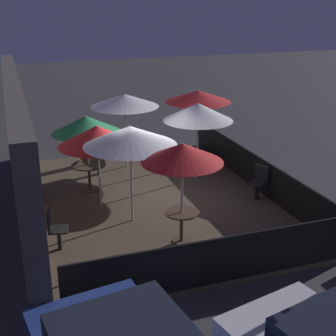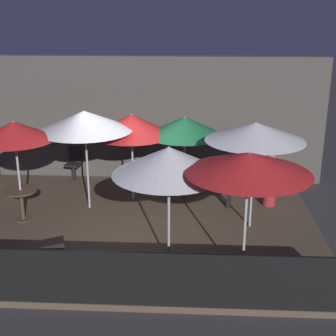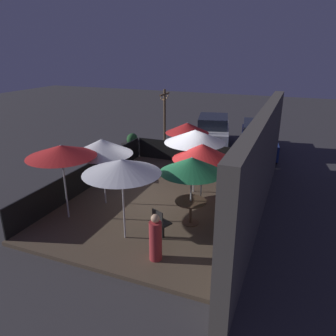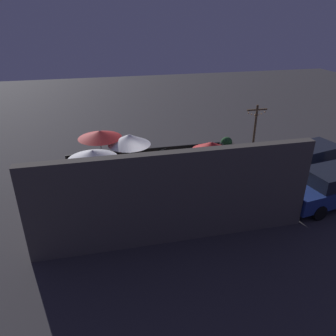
{
  "view_description": "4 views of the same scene",
  "coord_description": "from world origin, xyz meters",
  "px_view_note": "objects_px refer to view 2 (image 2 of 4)",
  "views": [
    {
      "loc": [
        -10.99,
        3.39,
        5.24
      ],
      "look_at": [
        -0.64,
        -0.21,
        1.2
      ],
      "focal_mm": 50.0,
      "sensor_mm": 36.0,
      "label": 1
    },
    {
      "loc": [
        1.39,
        -9.4,
        4.65
      ],
      "look_at": [
        0.87,
        0.24,
        1.36
      ],
      "focal_mm": 50.0,
      "sensor_mm": 36.0,
      "label": 2
    },
    {
      "loc": [
        9.66,
        4.16,
        5.16
      ],
      "look_at": [
        0.15,
        0.31,
        1.4
      ],
      "focal_mm": 35.0,
      "sensor_mm": 36.0,
      "label": 3
    },
    {
      "loc": [
        2.42,
        12.67,
        7.57
      ],
      "look_at": [
        -0.53,
        -0.2,
        1.2
      ],
      "focal_mm": 35.0,
      "sensor_mm": 36.0,
      "label": 4
    }
  ],
  "objects_px": {
    "patio_umbrella_2": "(255,132)",
    "patio_umbrella_1": "(185,126)",
    "patio_umbrella_3": "(169,161)",
    "patio_umbrella_5": "(132,125)",
    "patio_chair_0": "(232,189)",
    "patio_chair_1": "(52,265)",
    "dining_table_1": "(184,177)",
    "dining_table_0": "(21,196)",
    "patio_umbrella_6": "(249,163)",
    "patio_chair_2": "(74,162)",
    "patio_umbrella_0": "(14,131)",
    "patron_0": "(270,182)",
    "patio_umbrella_4": "(85,121)"
  },
  "relations": [
    {
      "from": "patio_umbrella_2",
      "to": "patio_umbrella_1",
      "type": "bearing_deg",
      "value": 135.69
    },
    {
      "from": "patio_umbrella_3",
      "to": "patio_umbrella_5",
      "type": "xyz_separation_m",
      "value": [
        -1.05,
        3.09,
        -0.11
      ]
    },
    {
      "from": "patio_umbrella_3",
      "to": "patio_umbrella_1",
      "type": "bearing_deg",
      "value": 86.05
    },
    {
      "from": "patio_chair_0",
      "to": "patio_chair_1",
      "type": "distance_m",
      "value": 4.88
    },
    {
      "from": "patio_umbrella_3",
      "to": "dining_table_1",
      "type": "relative_size",
      "value": 2.41
    },
    {
      "from": "dining_table_1",
      "to": "patio_chair_0",
      "type": "bearing_deg",
      "value": -23.5
    },
    {
      "from": "patio_umbrella_1",
      "to": "patio_umbrella_2",
      "type": "xyz_separation_m",
      "value": [
        1.48,
        -1.44,
        0.25
      ]
    },
    {
      "from": "dining_table_0",
      "to": "dining_table_1",
      "type": "relative_size",
      "value": 0.77
    },
    {
      "from": "patio_umbrella_2",
      "to": "patio_umbrella_5",
      "type": "xyz_separation_m",
      "value": [
        -2.75,
        1.39,
        -0.22
      ]
    },
    {
      "from": "patio_umbrella_6",
      "to": "patio_chair_0",
      "type": "xyz_separation_m",
      "value": [
        0.05,
        3.2,
        -1.7
      ]
    },
    {
      "from": "patio_umbrella_5",
      "to": "patio_umbrella_2",
      "type": "bearing_deg",
      "value": -26.78
    },
    {
      "from": "patio_umbrella_1",
      "to": "patio_umbrella_5",
      "type": "height_order",
      "value": "patio_umbrella_5"
    },
    {
      "from": "patio_umbrella_5",
      "to": "dining_table_1",
      "type": "distance_m",
      "value": 1.83
    },
    {
      "from": "dining_table_1",
      "to": "patio_chair_2",
      "type": "bearing_deg",
      "value": 157.48
    },
    {
      "from": "dining_table_0",
      "to": "patio_chair_2",
      "type": "bearing_deg",
      "value": 78.32
    },
    {
      "from": "dining_table_0",
      "to": "patio_chair_2",
      "type": "relative_size",
      "value": 0.79
    },
    {
      "from": "patio_umbrella_1",
      "to": "patio_umbrella_5",
      "type": "bearing_deg",
      "value": -177.45
    },
    {
      "from": "patio_umbrella_0",
      "to": "patron_0",
      "type": "xyz_separation_m",
      "value": [
        5.68,
        1.14,
        -1.49
      ]
    },
    {
      "from": "dining_table_0",
      "to": "patio_chair_0",
      "type": "bearing_deg",
      "value": 10.52
    },
    {
      "from": "patio_umbrella_1",
      "to": "patio_chair_0",
      "type": "relative_size",
      "value": 2.33
    },
    {
      "from": "patio_umbrella_0",
      "to": "dining_table_1",
      "type": "height_order",
      "value": "patio_umbrella_0"
    },
    {
      "from": "patio_umbrella_1",
      "to": "patio_chair_0",
      "type": "height_order",
      "value": "patio_umbrella_1"
    },
    {
      "from": "patio_chair_1",
      "to": "patio_chair_2",
      "type": "height_order",
      "value": "patio_chair_2"
    },
    {
      "from": "patio_umbrella_3",
      "to": "patio_umbrella_2",
      "type": "bearing_deg",
      "value": 45.15
    },
    {
      "from": "patio_umbrella_2",
      "to": "dining_table_0",
      "type": "xyz_separation_m",
      "value": [
        -5.1,
        0.06,
        -1.58
      ]
    },
    {
      "from": "patio_umbrella_2",
      "to": "patio_chair_0",
      "type": "relative_size",
      "value": 2.57
    },
    {
      "from": "patio_umbrella_6",
      "to": "dining_table_1",
      "type": "height_order",
      "value": "patio_umbrella_6"
    },
    {
      "from": "patio_umbrella_4",
      "to": "dining_table_1",
      "type": "distance_m",
      "value": 2.8
    },
    {
      "from": "patio_umbrella_1",
      "to": "dining_table_1",
      "type": "xyz_separation_m",
      "value": [
        0.0,
        -0.0,
        -1.29
      ]
    },
    {
      "from": "dining_table_0",
      "to": "patron_0",
      "type": "xyz_separation_m",
      "value": [
        5.68,
        1.14,
        0.02
      ]
    },
    {
      "from": "patio_umbrella_0",
      "to": "patio_umbrella_4",
      "type": "distance_m",
      "value": 1.55
    },
    {
      "from": "patio_chair_2",
      "to": "patron_0",
      "type": "relative_size",
      "value": 0.73
    },
    {
      "from": "patio_chair_1",
      "to": "patron_0",
      "type": "relative_size",
      "value": 0.72
    },
    {
      "from": "patio_umbrella_6",
      "to": "patio_chair_2",
      "type": "bearing_deg",
      "value": 129.97
    },
    {
      "from": "dining_table_1",
      "to": "patio_chair_1",
      "type": "xyz_separation_m",
      "value": [
        -2.11,
        -4.14,
        -0.1
      ]
    },
    {
      "from": "patio_chair_0",
      "to": "patron_0",
      "type": "bearing_deg",
      "value": -140.76
    },
    {
      "from": "patio_umbrella_5",
      "to": "dining_table_1",
      "type": "height_order",
      "value": "patio_umbrella_5"
    },
    {
      "from": "patio_umbrella_2",
      "to": "patio_chair_1",
      "type": "relative_size",
      "value": 2.55
    },
    {
      "from": "patio_chair_1",
      "to": "patio_chair_0",
      "type": "bearing_deg",
      "value": -70.33
    },
    {
      "from": "patio_umbrella_0",
      "to": "patio_umbrella_2",
      "type": "height_order",
      "value": "patio_umbrella_2"
    },
    {
      "from": "patio_umbrella_0",
      "to": "patio_umbrella_4",
      "type": "xyz_separation_m",
      "value": [
        1.36,
        0.75,
        0.06
      ]
    },
    {
      "from": "patio_umbrella_4",
      "to": "dining_table_0",
      "type": "height_order",
      "value": "patio_umbrella_4"
    },
    {
      "from": "patio_umbrella_2",
      "to": "patron_0",
      "type": "distance_m",
      "value": 2.06
    },
    {
      "from": "patio_umbrella_5",
      "to": "patio_umbrella_6",
      "type": "height_order",
      "value": "patio_umbrella_6"
    },
    {
      "from": "patio_umbrella_2",
      "to": "dining_table_0",
      "type": "bearing_deg",
      "value": 179.28
    },
    {
      "from": "dining_table_1",
      "to": "patio_chair_1",
      "type": "relative_size",
      "value": 1.03
    },
    {
      "from": "patio_umbrella_0",
      "to": "dining_table_0",
      "type": "relative_size",
      "value": 3.12
    },
    {
      "from": "patio_chair_0",
      "to": "patio_chair_1",
      "type": "bearing_deg",
      "value": 71.77
    },
    {
      "from": "dining_table_0",
      "to": "patio_chair_1",
      "type": "distance_m",
      "value": 3.15
    },
    {
      "from": "patio_umbrella_5",
      "to": "patio_umbrella_3",
      "type": "bearing_deg",
      "value": -71.22
    }
  ]
}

